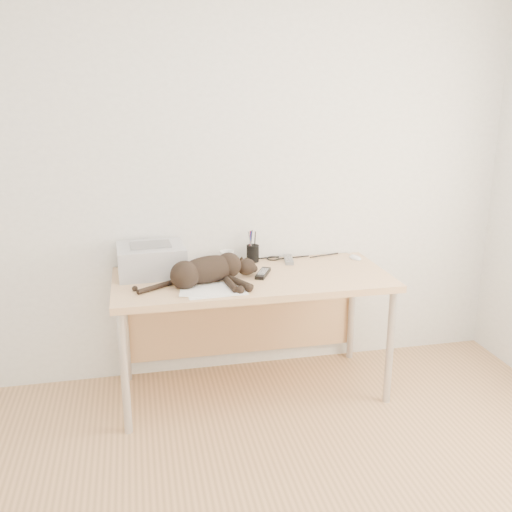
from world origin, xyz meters
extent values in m
plane|color=white|center=(0.00, 1.75, 1.30)|extent=(3.50, 0.00, 3.50)
cube|color=tan|center=(0.00, 1.39, 0.72)|extent=(1.60, 0.70, 0.04)
cylinder|color=#BCBCBE|center=(-0.75, 1.09, 0.35)|extent=(0.04, 0.04, 0.70)
cylinder|color=#BCBCBE|center=(0.75, 1.09, 0.35)|extent=(0.04, 0.04, 0.70)
cylinder|color=#BCBCBE|center=(-0.75, 1.69, 0.35)|extent=(0.04, 0.04, 0.70)
cylinder|color=#BCBCBE|center=(0.75, 1.69, 0.35)|extent=(0.04, 0.04, 0.70)
cube|color=tan|center=(0.00, 1.72, 0.40)|extent=(1.48, 0.02, 0.60)
cube|color=silver|center=(-0.57, 1.56, 0.83)|extent=(0.40, 0.34, 0.17)
cube|color=black|center=(-0.57, 1.56, 0.84)|extent=(0.33, 0.03, 0.10)
cube|color=slate|center=(-0.57, 1.56, 0.92)|extent=(0.24, 0.17, 0.01)
cube|color=white|center=(-0.25, 1.19, 0.74)|extent=(0.33, 0.24, 0.00)
cube|color=white|center=(-0.28, 1.21, 0.74)|extent=(0.35, 0.27, 0.00)
ellipsoid|color=black|center=(-0.26, 1.33, 0.82)|extent=(0.40, 0.26, 0.15)
sphere|color=black|center=(-0.40, 1.28, 0.81)|extent=(0.16, 0.16, 0.16)
ellipsoid|color=black|center=(-0.03, 1.40, 0.80)|extent=(0.14, 0.13, 0.10)
cone|color=black|center=(-0.05, 1.45, 0.83)|extent=(0.05, 0.06, 0.05)
cone|color=black|center=(-0.03, 1.45, 0.83)|extent=(0.05, 0.06, 0.05)
cylinder|color=black|center=(-0.16, 1.22, 0.76)|extent=(0.11, 0.21, 0.04)
cylinder|color=black|center=(-0.11, 1.24, 0.76)|extent=(0.11, 0.21, 0.04)
cylinder|color=black|center=(-0.56, 1.28, 0.75)|extent=(0.23, 0.10, 0.03)
imported|color=white|center=(-0.10, 1.67, 0.78)|extent=(0.12, 0.12, 0.08)
cylinder|color=black|center=(0.06, 1.68, 0.79)|extent=(0.08, 0.08, 0.11)
cylinder|color=#990C0C|center=(0.05, 1.68, 0.87)|extent=(0.01, 0.01, 0.15)
cylinder|color=navy|center=(0.07, 1.69, 0.87)|extent=(0.01, 0.01, 0.15)
cylinder|color=black|center=(0.06, 1.67, 0.87)|extent=(0.01, 0.01, 0.15)
cube|color=slate|center=(0.29, 1.64, 0.75)|extent=(0.09, 0.19, 0.02)
cube|color=black|center=(0.06, 1.40, 0.75)|extent=(0.13, 0.19, 0.02)
ellipsoid|color=white|center=(0.72, 1.60, 0.76)|extent=(0.08, 0.11, 0.03)
camera|label=1|loc=(-0.65, -1.69, 1.79)|focal=40.00mm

